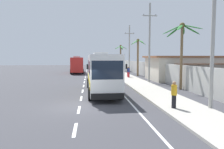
{
  "coord_description": "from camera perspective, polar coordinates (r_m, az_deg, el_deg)",
  "views": [
    {
      "loc": [
        0.69,
        -14.56,
        3.36
      ],
      "look_at": [
        2.86,
        5.96,
        1.7
      ],
      "focal_mm": 34.41,
      "sensor_mm": 36.0,
      "label": 1
    }
  ],
  "objects": [
    {
      "name": "utility_pole_mid",
      "position": [
        28.51,
        9.93,
        8.47
      ],
      "size": [
        1.95,
        0.24,
        10.3
      ],
      "color": "#9E9E99",
      "rests_on": "ground"
    },
    {
      "name": "boundary_wall",
      "position": [
        30.3,
        13.07,
        0.5
      ],
      "size": [
        0.24,
        60.0,
        2.52
      ],
      "primitive_type": "cube",
      "color": "#B2B2AD",
      "rests_on": "ground"
    },
    {
      "name": "palm_nearest",
      "position": [
        53.2,
        2.3,
        5.55
      ],
      "size": [
        3.09,
        3.18,
        6.42
      ],
      "color": "brown",
      "rests_on": "ground"
    },
    {
      "name": "pedestrian_near_kerb",
      "position": [
        14.19,
        16.16,
        -5.01
      ],
      "size": [
        0.36,
        0.36,
        1.7
      ],
      "rotation": [
        0.0,
        0.0,
        5.76
      ],
      "color": "black",
      "rests_on": "sidewalk_kerb"
    },
    {
      "name": "pedestrian_midwalk",
      "position": [
        34.57,
        4.46,
        0.72
      ],
      "size": [
        0.36,
        0.36,
        1.7
      ],
      "rotation": [
        0.0,
        0.0,
        4.28
      ],
      "color": "red",
      "rests_on": "sidewalk_kerb"
    },
    {
      "name": "lane_markings",
      "position": [
        29.57,
        -2.93,
        -1.92
      ],
      "size": [
        3.84,
        71.0,
        0.01
      ],
      "color": "white",
      "rests_on": "ground"
    },
    {
      "name": "utility_pole_far",
      "position": [
        42.72,
        4.63,
        6.75
      ],
      "size": [
        1.95,
        0.24,
        9.62
      ],
      "color": "#9E9E99",
      "rests_on": "ground"
    },
    {
      "name": "palm_second",
      "position": [
        23.44,
        18.06,
        8.74
      ],
      "size": [
        4.0,
        3.71,
        6.9
      ],
      "color": "brown",
      "rests_on": "ground"
    },
    {
      "name": "roadside_building",
      "position": [
        34.23,
        21.19,
        1.66
      ],
      "size": [
        14.2,
        7.97,
        3.56
      ],
      "color": "beige",
      "rests_on": "ground"
    },
    {
      "name": "palm_third",
      "position": [
        39.06,
        6.89,
        6.15
      ],
      "size": [
        2.76,
        3.1,
        6.68
      ],
      "color": "brown",
      "rests_on": "ground"
    },
    {
      "name": "sidewalk_kerb",
      "position": [
        25.52,
        7.88,
        -2.85
      ],
      "size": [
        3.2,
        90.0,
        0.14
      ],
      "primitive_type": "cube",
      "color": "#A8A399",
      "rests_on": "ground"
    },
    {
      "name": "motorcycle_beside_bus",
      "position": [
        30.22,
        -0.72,
        -0.56
      ],
      "size": [
        0.56,
        1.96,
        1.57
      ],
      "color": "black",
      "rests_on": "ground"
    },
    {
      "name": "coach_bus_foreground",
      "position": [
        20.62,
        -2.79,
        0.82
      ],
      "size": [
        2.99,
        11.19,
        3.85
      ],
      "color": "white",
      "rests_on": "ground"
    },
    {
      "name": "pedestrian_far_walk",
      "position": [
        35.69,
        4.26,
        0.86
      ],
      "size": [
        0.36,
        0.36,
        1.72
      ],
      "rotation": [
        0.0,
        0.0,
        0.21
      ],
      "color": "red",
      "rests_on": "sidewalk_kerb"
    },
    {
      "name": "coach_bus_far_lane",
      "position": [
        46.96,
        -9.31,
        2.72
      ],
      "size": [
        3.27,
        10.79,
        3.6
      ],
      "color": "red",
      "rests_on": "ground"
    },
    {
      "name": "ground_plane",
      "position": [
        14.96,
        -8.62,
        -8.43
      ],
      "size": [
        160.0,
        160.0,
        0.0
      ],
      "primitive_type": "plane",
      "color": "#3A3A3F"
    },
    {
      "name": "utility_pole_nearest",
      "position": [
        14.98,
        25.28,
        10.13
      ],
      "size": [
        1.98,
        0.24,
        9.45
      ],
      "color": "#9E9E99",
      "rests_on": "ground"
    }
  ]
}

